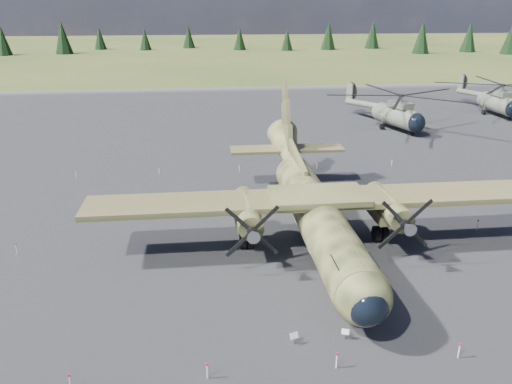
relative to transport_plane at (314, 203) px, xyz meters
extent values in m
plane|color=brown|center=(-3.85, 0.26, -2.94)|extent=(500.00, 500.00, 0.00)
cube|color=#545358|center=(-3.85, 10.26, -2.94)|extent=(120.00, 120.00, 0.04)
cylinder|color=#323B20|center=(-0.01, -1.65, -0.49)|extent=(3.14, 19.19, 2.98)
sphere|color=#323B20|center=(-0.09, -11.23, -0.49)|extent=(2.95, 2.95, 2.92)
sphere|color=black|center=(-0.10, -11.82, -0.54)|extent=(2.16, 2.16, 2.15)
cube|color=black|center=(-0.08, -9.53, 0.31)|extent=(2.14, 1.72, 0.59)
cone|color=#323B20|center=(0.09, 10.91, 0.63)|extent=(2.98, 7.34, 4.48)
cube|color=#A0A2A5|center=(0.00, -0.58, -1.71)|extent=(2.08, 6.40, 0.53)
cube|color=#34391E|center=(-0.01, -1.12, 0.73)|extent=(30.90, 3.88, 0.37)
cube|color=#323B20|center=(-0.01, -1.12, 0.97)|extent=(6.42, 3.89, 0.37)
cylinder|color=#323B20|center=(-4.80, -1.40, 0.15)|extent=(1.64, 5.55, 1.60)
cube|color=#323B20|center=(-4.80, -0.54, -0.54)|extent=(1.63, 3.63, 0.85)
cone|color=gray|center=(-4.83, -4.86, 0.15)|extent=(0.82, 0.96, 0.81)
cylinder|color=black|center=(-4.80, -0.54, -2.35)|extent=(0.95, 1.18, 1.17)
cylinder|color=#323B20|center=(4.78, -1.48, 0.15)|extent=(1.64, 5.55, 1.60)
cube|color=#323B20|center=(4.79, -0.62, -0.54)|extent=(1.63, 3.63, 0.85)
cone|color=gray|center=(4.75, -4.94, 0.15)|extent=(0.82, 0.96, 0.81)
cylinder|color=black|center=(4.79, -0.62, -2.35)|extent=(0.95, 1.18, 1.17)
cube|color=#323B20|center=(0.06, 6.87, 1.27)|extent=(0.37, 8.04, 1.79)
cube|color=#34391E|center=(0.10, 11.45, 0.68)|extent=(10.24, 2.43, 0.23)
cylinder|color=gray|center=(-0.08, -9.95, -1.58)|extent=(0.15, 0.15, 0.96)
cylinder|color=black|center=(-0.08, -9.95, -2.35)|extent=(0.38, 1.00, 1.00)
cylinder|color=#676759|center=(18.44, 31.09, -1.04)|extent=(4.59, 7.81, 2.56)
sphere|color=black|center=(19.51, 27.55, -1.09)|extent=(2.94, 2.94, 2.36)
sphere|color=#676759|center=(17.37, 34.62, -1.04)|extent=(2.94, 2.94, 2.36)
cube|color=#676759|center=(18.56, 30.69, 0.60)|extent=(2.62, 3.65, 0.77)
cylinder|color=gray|center=(18.56, 30.69, 1.37)|extent=(0.46, 0.46, 1.03)
cylinder|color=#676759|center=(16.26, 38.30, -0.68)|extent=(3.36, 8.63, 1.47)
cube|color=#676759|center=(15.14, 41.99, 0.60)|extent=(0.63, 1.44, 2.46)
cylinder|color=black|center=(15.48, 42.09, 0.60)|extent=(0.83, 2.57, 2.67)
cylinder|color=black|center=(19.33, 28.14, -2.53)|extent=(0.48, 0.75, 0.70)
cylinder|color=black|center=(16.76, 31.86, -2.53)|extent=(0.53, 0.87, 0.82)
cylinder|color=gray|center=(16.76, 31.86, -1.99)|extent=(0.18, 0.18, 1.49)
cylinder|color=black|center=(19.41, 32.67, -2.53)|extent=(0.53, 0.87, 0.82)
cylinder|color=gray|center=(19.41, 32.67, -1.99)|extent=(0.18, 0.18, 1.49)
cylinder|color=#676759|center=(36.93, 38.10, -1.06)|extent=(2.64, 7.33, 2.53)
sphere|color=#676759|center=(36.88, 41.75, -1.06)|extent=(2.37, 2.37, 2.33)
cube|color=#676759|center=(36.94, 37.70, 0.56)|extent=(1.77, 3.27, 0.76)
cylinder|color=gray|center=(36.94, 37.70, 1.32)|extent=(0.37, 0.37, 1.01)
cylinder|color=#676759|center=(36.82, 45.55, -0.71)|extent=(0.98, 8.66, 1.45)
cube|color=#676759|center=(36.76, 49.35, 0.56)|extent=(0.24, 1.42, 2.43)
cylinder|color=black|center=(37.11, 49.35, 0.56)|extent=(0.10, 2.63, 2.63)
cylinder|color=black|center=(36.98, 35.07, -2.53)|extent=(0.29, 0.69, 0.69)
cylinder|color=black|center=(35.55, 39.30, -2.53)|extent=(0.32, 0.82, 0.81)
cylinder|color=gray|center=(35.55, 39.30, -2.00)|extent=(0.14, 0.14, 1.47)
cylinder|color=black|center=(38.28, 39.34, -2.53)|extent=(0.32, 0.82, 0.81)
cylinder|color=gray|center=(38.28, 39.34, -2.00)|extent=(0.14, 0.14, 1.47)
cube|color=gray|center=(-3.50, -11.26, -2.67)|extent=(0.10, 0.10, 0.54)
cube|color=silver|center=(-3.50, -11.30, -2.41)|extent=(0.47, 0.31, 0.30)
cube|color=gray|center=(-0.85, -11.17, -2.70)|extent=(0.09, 0.09, 0.48)
cube|color=silver|center=(-0.85, -11.22, -2.47)|extent=(0.42, 0.28, 0.27)
cylinder|color=silver|center=(-13.85, -13.24, -2.54)|extent=(0.07, 0.07, 0.80)
cylinder|color=red|center=(-13.85, -13.24, -2.14)|extent=(0.12, 0.12, 0.10)
cylinder|color=silver|center=(-7.85, -13.24, -2.54)|extent=(0.07, 0.07, 0.80)
cylinder|color=red|center=(-7.85, -13.24, -2.14)|extent=(0.12, 0.12, 0.10)
cylinder|color=silver|center=(-1.85, -13.24, -2.54)|extent=(0.07, 0.07, 0.80)
cylinder|color=red|center=(-1.85, -13.24, -2.14)|extent=(0.12, 0.12, 0.10)
cylinder|color=silver|center=(4.15, -13.24, -2.54)|extent=(0.07, 0.07, 0.80)
cylinder|color=red|center=(4.15, -13.24, -2.14)|extent=(0.12, 0.12, 0.10)
cylinder|color=silver|center=(-19.85, 16.26, -2.54)|extent=(0.07, 0.07, 0.80)
cylinder|color=red|center=(-19.85, 16.26, -2.14)|extent=(0.12, 0.12, 0.10)
cylinder|color=silver|center=(-11.85, 16.26, -2.54)|extent=(0.07, 0.07, 0.80)
cylinder|color=red|center=(-11.85, 16.26, -2.14)|extent=(0.12, 0.12, 0.10)
cylinder|color=silver|center=(-3.85, 16.26, -2.54)|extent=(0.07, 0.07, 0.80)
cylinder|color=red|center=(-3.85, 16.26, -2.14)|extent=(0.12, 0.12, 0.10)
cylinder|color=silver|center=(4.15, 16.26, -2.54)|extent=(0.07, 0.07, 0.80)
cylinder|color=red|center=(4.15, 16.26, -2.14)|extent=(0.12, 0.12, 0.10)
cylinder|color=silver|center=(12.15, 16.26, -2.54)|extent=(0.07, 0.07, 0.80)
cylinder|color=red|center=(12.15, 16.26, -2.14)|extent=(0.12, 0.12, 0.10)
cylinder|color=silver|center=(-20.35, 0.26, -2.54)|extent=(0.07, 0.07, 0.80)
cylinder|color=red|center=(-20.35, 0.26, -2.14)|extent=(0.12, 0.12, 0.10)
cylinder|color=silver|center=(12.65, 0.26, -2.54)|extent=(0.07, 0.07, 0.80)
cylinder|color=red|center=(12.65, 0.26, -2.14)|extent=(0.12, 0.12, 0.10)
cone|color=black|center=(96.62, 129.96, 2.52)|extent=(6.11, 6.11, 10.92)
cone|color=black|center=(86.98, 139.54, 2.02)|extent=(5.55, 5.55, 9.91)
cone|color=black|center=(68.18, 135.99, 2.35)|extent=(5.92, 5.92, 10.57)
cone|color=black|center=(58.48, 157.42, 2.04)|extent=(5.58, 5.58, 9.96)
cone|color=black|center=(40.70, 154.23, 1.98)|extent=(5.51, 5.51, 9.84)
cone|color=black|center=(24.96, 151.70, 0.82)|extent=(4.21, 4.21, 7.52)
cone|color=black|center=(8.36, 156.79, 1.07)|extent=(4.49, 4.49, 8.01)
cone|color=black|center=(-10.12, 166.97, 1.19)|extent=(4.62, 4.62, 8.25)
cone|color=black|center=(-25.73, 159.81, 0.87)|extent=(4.26, 4.26, 7.61)
cone|color=black|center=(-42.41, 164.43, 1.02)|extent=(4.44, 4.44, 7.92)
cone|color=black|center=(-51.59, 148.35, 2.35)|extent=(5.92, 5.92, 10.57)
cone|color=black|center=(-69.85, 145.58, 1.63)|extent=(5.12, 5.12, 9.14)
camera|label=1|loc=(-7.78, -31.54, 13.04)|focal=35.00mm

